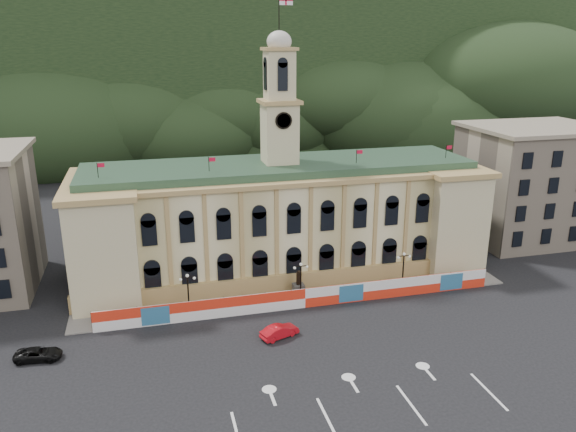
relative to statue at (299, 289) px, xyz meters
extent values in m
plane|color=black|center=(0.00, -18.00, -1.19)|extent=(260.00, 260.00, 0.00)
cube|color=black|center=(0.00, 112.00, 20.81)|extent=(230.00, 70.00, 44.00)
cube|color=#595651|center=(35.00, 92.00, 28.81)|extent=(22.00, 8.00, 14.00)
cube|color=#595651|center=(-48.00, 90.00, 24.81)|extent=(16.00, 7.00, 10.00)
cube|color=beige|center=(0.00, 10.00, 5.81)|extent=(55.00, 15.00, 14.00)
cube|color=tan|center=(0.00, 2.20, 0.01)|extent=(56.00, 0.80, 2.40)
cube|color=tan|center=(0.00, 10.00, 13.11)|extent=(56.20, 16.20, 0.60)
cube|color=#2F4F37|center=(0.00, 10.00, 13.81)|extent=(53.00, 13.00, 1.20)
cube|color=beige|center=(-23.50, 9.00, 5.81)|extent=(8.00, 17.00, 14.00)
cube|color=beige|center=(23.50, 9.00, 5.81)|extent=(8.00, 17.00, 14.00)
cube|color=beige|center=(0.00, 10.00, 18.41)|extent=(4.40, 4.40, 8.00)
cube|color=tan|center=(0.00, 10.00, 22.61)|extent=(5.20, 5.20, 0.50)
cube|color=beige|center=(0.00, 10.00, 25.91)|extent=(3.60, 3.60, 6.50)
cube|color=tan|center=(0.00, 10.00, 29.31)|extent=(4.20, 4.20, 0.40)
cylinder|color=black|center=(0.00, 7.70, 20.41)|extent=(2.20, 0.20, 2.20)
ellipsoid|color=beige|center=(0.00, 10.00, 30.21)|extent=(3.20, 3.20, 2.72)
cylinder|color=black|center=(0.00, 10.00, 33.41)|extent=(0.12, 0.12, 5.00)
cube|color=white|center=(0.90, 10.00, 35.21)|extent=(1.80, 0.04, 1.20)
cube|color=red|center=(0.90, 9.97, 35.21)|extent=(1.80, 0.02, 0.22)
cube|color=red|center=(0.90, 9.97, 35.21)|extent=(0.22, 0.02, 1.20)
cube|color=#C4AE97|center=(43.00, 13.00, 7.81)|extent=(20.00, 16.00, 18.00)
cube|color=gray|center=(43.00, 13.00, 17.11)|extent=(21.00, 17.00, 0.60)
cube|color=red|center=(0.00, -3.00, 0.06)|extent=(50.00, 0.25, 2.50)
cube|color=#2A648E|center=(-18.00, -3.14, 0.06)|extent=(3.20, 0.05, 2.20)
cube|color=#2A648E|center=(6.00, -3.14, 0.06)|extent=(3.20, 0.05, 2.20)
cube|color=#2A648E|center=(20.00, -3.14, 0.06)|extent=(3.20, 0.05, 2.20)
cube|color=slate|center=(0.00, -0.25, -1.11)|extent=(56.00, 5.50, 0.16)
cube|color=#595651|center=(0.00, 0.00, -0.29)|extent=(1.40, 1.40, 1.80)
cylinder|color=black|center=(0.00, 0.00, 1.41)|extent=(0.60, 0.60, 1.60)
sphere|color=black|center=(0.00, 0.00, 2.31)|extent=(0.44, 0.44, 0.44)
cylinder|color=black|center=(-14.00, -1.00, -1.04)|extent=(0.44, 0.44, 0.30)
cylinder|color=black|center=(-14.00, -1.00, 1.21)|extent=(0.18, 0.18, 4.80)
cube|color=black|center=(-14.00, -1.00, 3.51)|extent=(1.60, 0.08, 0.08)
sphere|color=silver|center=(-14.80, -1.00, 3.36)|extent=(0.36, 0.36, 0.36)
sphere|color=silver|center=(-13.20, -1.00, 3.36)|extent=(0.36, 0.36, 0.36)
sphere|color=silver|center=(-14.00, -1.00, 3.76)|extent=(0.40, 0.40, 0.40)
cylinder|color=black|center=(0.00, -1.00, -1.04)|extent=(0.44, 0.44, 0.30)
cylinder|color=black|center=(0.00, -1.00, 1.21)|extent=(0.18, 0.18, 4.80)
cube|color=black|center=(0.00, -1.00, 3.51)|extent=(1.60, 0.08, 0.08)
sphere|color=silver|center=(-0.80, -1.00, 3.36)|extent=(0.36, 0.36, 0.36)
sphere|color=silver|center=(0.80, -1.00, 3.36)|extent=(0.36, 0.36, 0.36)
sphere|color=silver|center=(0.00, -1.00, 3.76)|extent=(0.40, 0.40, 0.40)
cylinder|color=black|center=(14.00, -1.00, -1.04)|extent=(0.44, 0.44, 0.30)
cylinder|color=black|center=(14.00, -1.00, 1.21)|extent=(0.18, 0.18, 4.80)
cube|color=black|center=(14.00, -1.00, 3.51)|extent=(1.60, 0.08, 0.08)
sphere|color=silver|center=(13.20, -1.00, 3.36)|extent=(0.36, 0.36, 0.36)
sphere|color=silver|center=(14.80, -1.00, 3.36)|extent=(0.36, 0.36, 0.36)
sphere|color=silver|center=(14.00, -1.00, 3.76)|extent=(0.40, 0.40, 0.40)
imported|color=red|center=(-4.76, -9.27, -0.46)|extent=(4.49, 5.46, 1.46)
imported|color=black|center=(-30.00, -7.53, -0.54)|extent=(3.24, 5.19, 1.30)
camera|label=1|loc=(-17.66, -63.25, 30.61)|focal=35.00mm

